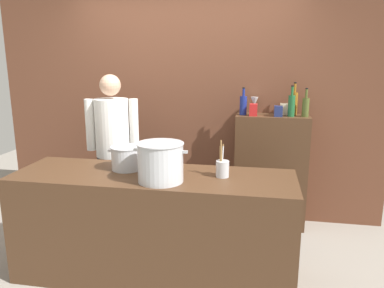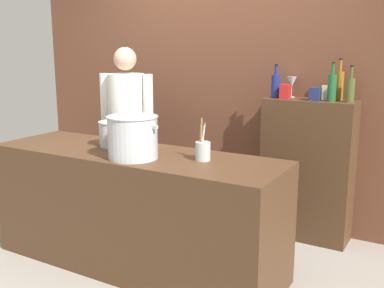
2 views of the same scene
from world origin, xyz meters
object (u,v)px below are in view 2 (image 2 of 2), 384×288
stockpot_small (116,134)px  wine_glass_short (292,83)px  wine_bottle_olive (350,89)px  spice_tin_cream (327,92)px  utensil_crock (203,150)px  wine_bottle_amber (339,85)px  chef (127,123)px  wine_bottle_cobalt (276,85)px  wine_bottle_green (332,87)px  stockpot_large (133,137)px  spice_tin_navy (315,94)px  spice_tin_red (285,92)px

stockpot_small → wine_glass_short: (1.02, 1.16, 0.36)m
wine_bottle_olive → spice_tin_cream: wine_bottle_olive is taller
stockpot_small → utensil_crock: 0.81m
wine_bottle_amber → stockpot_small: bearing=-141.4°
stockpot_small → wine_glass_short: wine_glass_short is taller
stockpot_small → chef: bearing=121.1°
spice_tin_cream → wine_bottle_cobalt: bearing=-167.6°
wine_bottle_green → wine_glass_short: 0.40m
stockpot_large → wine_bottle_green: size_ratio=1.32×
stockpot_large → spice_tin_navy: 1.58m
chef → spice_tin_red: size_ratio=13.35×
spice_tin_cream → wine_bottle_olive: bearing=-28.6°
wine_bottle_amber → spice_tin_red: (-0.41, -0.13, -0.07)m
chef → wine_bottle_amber: size_ratio=4.85×
spice_tin_red → spice_tin_cream: bearing=24.7°
wine_bottle_olive → spice_tin_cream: (-0.21, 0.11, -0.05)m
stockpot_large → wine_bottle_cobalt: size_ratio=1.45×
chef → spice_tin_navy: 1.72m
stockpot_large → utensil_crock: bearing=23.1°
wine_bottle_amber → wine_glass_short: bearing=177.1°
wine_bottle_olive → spice_tin_red: 0.53m
wine_bottle_amber → spice_tin_cream: wine_bottle_amber is taller
wine_bottle_cobalt → spice_tin_cream: wine_bottle_cobalt is taller
spice_tin_cream → wine_bottle_green: bearing=-62.8°
wine_glass_short → spice_tin_navy: bearing=-30.3°
utensil_crock → spice_tin_cream: 1.37m
stockpot_large → wine_glass_short: 1.59m
stockpot_large → stockpot_small: bearing=145.1°
chef → wine_bottle_green: 1.86m
chef → spice_tin_red: (1.39, 0.39, 0.33)m
spice_tin_red → spice_tin_navy: (0.25, 0.00, -0.01)m
wine_bottle_amber → wine_bottle_cobalt: size_ratio=1.19×
utensil_crock → spice_tin_cream: size_ratio=2.49×
chef → wine_bottle_olive: chef is taller
utensil_crock → spice_tin_cream: spice_tin_cream is taller
wine_bottle_amber → wine_glass_short: wine_bottle_amber is taller
stockpot_small → wine_glass_short: bearing=48.7°
utensil_crock → spice_tin_cream: bearing=66.9°
chef → spice_tin_navy: (1.65, 0.39, 0.32)m
wine_bottle_olive → wine_bottle_cobalt: bearing=178.3°
spice_tin_red → wine_bottle_cobalt: bearing=153.9°
wine_glass_short → spice_tin_cream: wine_glass_short is taller
wine_bottle_green → wine_bottle_cobalt: size_ratio=1.10×
wine_bottle_cobalt → wine_glass_short: wine_bottle_cobalt is taller
wine_bottle_olive → wine_glass_short: (-0.52, 0.11, 0.02)m
spice_tin_cream → spice_tin_red: 0.35m
utensil_crock → wine_bottle_amber: wine_bottle_amber is taller
stockpot_large → stockpot_small: stockpot_large is taller
stockpot_small → spice_tin_red: size_ratio=2.63×
wine_bottle_cobalt → utensil_crock: bearing=-94.9°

